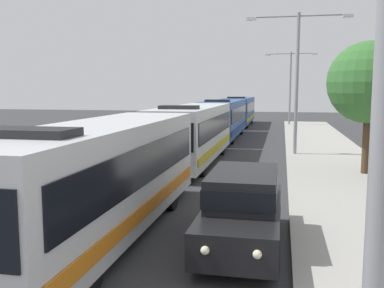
# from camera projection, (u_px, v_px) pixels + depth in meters

# --- Properties ---
(bus_lead) EXTENTS (2.58, 10.82, 3.21)m
(bus_lead) POSITION_uv_depth(u_px,v_px,m) (102.00, 175.00, 11.32)
(bus_lead) COLOR silver
(bus_lead) RESTS_ON ground_plane
(bus_second_in_line) EXTENTS (2.58, 11.34, 3.21)m
(bus_second_in_line) POSITION_uv_depth(u_px,v_px,m) (194.00, 132.00, 23.06)
(bus_second_in_line) COLOR silver
(bus_second_in_line) RESTS_ON ground_plane
(bus_middle) EXTENTS (2.58, 12.16, 3.21)m
(bus_middle) POSITION_uv_depth(u_px,v_px,m) (224.00, 117.00, 34.84)
(bus_middle) COLOR #284C8C
(bus_middle) RESTS_ON ground_plane
(bus_fourth_in_line) EXTENTS (2.58, 12.05, 3.21)m
(bus_fourth_in_line) POSITION_uv_depth(u_px,v_px,m) (240.00, 110.00, 47.52)
(bus_fourth_in_line) COLOR #284C8C
(bus_fourth_in_line) RESTS_ON ground_plane
(white_suv) EXTENTS (1.86, 5.06, 1.90)m
(white_suv) POSITION_uv_depth(u_px,v_px,m) (243.00, 206.00, 10.78)
(white_suv) COLOR black
(white_suv) RESTS_ON ground_plane
(streetlamp_mid) EXTENTS (5.96, 0.28, 8.16)m
(streetlamp_mid) POSITION_uv_depth(u_px,v_px,m) (297.00, 68.00, 25.00)
(streetlamp_mid) COLOR gray
(streetlamp_mid) RESTS_ON sidewalk
(streetlamp_far) EXTENTS (5.49, 0.28, 7.83)m
(streetlamp_far) POSITION_uv_depth(u_px,v_px,m) (290.00, 80.00, 46.76)
(streetlamp_far) COLOR gray
(streetlamp_far) RESTS_ON sidewalk
(roadside_tree) EXTENTS (3.65, 3.65, 5.92)m
(roadside_tree) POSITION_uv_depth(u_px,v_px,m) (369.00, 83.00, 19.09)
(roadside_tree) COLOR #4C3823
(roadside_tree) RESTS_ON sidewalk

